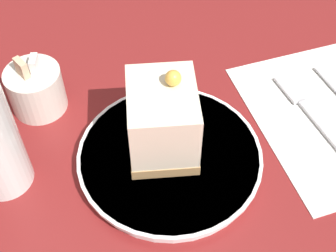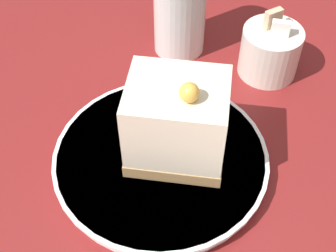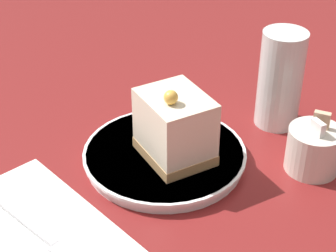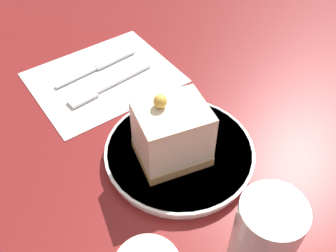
{
  "view_description": "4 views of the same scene",
  "coord_description": "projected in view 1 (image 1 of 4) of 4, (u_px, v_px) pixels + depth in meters",
  "views": [
    {
      "loc": [
        -0.15,
        -0.32,
        0.44
      ],
      "look_at": [
        -0.01,
        -0.03,
        0.05
      ],
      "focal_mm": 50.0,
      "sensor_mm": 36.0,
      "label": 1
    },
    {
      "loc": [
        0.26,
        -0.09,
        0.38
      ],
      "look_at": [
        -0.0,
        -0.03,
        0.07
      ],
      "focal_mm": 50.0,
      "sensor_mm": 36.0,
      "label": 2
    },
    {
      "loc": [
        0.42,
        0.35,
        0.44
      ],
      "look_at": [
        -0.02,
        -0.03,
        0.06
      ],
      "focal_mm": 60.0,
      "sensor_mm": 36.0,
      "label": 3
    },
    {
      "loc": [
        -0.25,
        0.2,
        0.42
      ],
      "look_at": [
        0.0,
        -0.03,
        0.06
      ],
      "focal_mm": 40.0,
      "sensor_mm": 36.0,
      "label": 4
    }
  ],
  "objects": [
    {
      "name": "fork",
      "position": [
        309.0,
        111.0,
        0.59
      ],
      "size": [
        0.02,
        0.16,
        0.0
      ],
      "rotation": [
        0.0,
        0.0,
        -0.03
      ],
      "color": "silver",
      "rests_on": "napkin"
    },
    {
      "name": "ground_plane",
      "position": [
        167.0,
        136.0,
        0.57
      ],
      "size": [
        4.0,
        4.0,
        0.0
      ],
      "primitive_type": "plane",
      "color": "maroon"
    },
    {
      "name": "napkin",
      "position": [
        335.0,
        116.0,
        0.59
      ],
      "size": [
        0.22,
        0.26,
        0.0
      ],
      "rotation": [
        0.0,
        0.0,
        -0.11
      ],
      "color": "white",
      "rests_on": "ground_plane"
    },
    {
      "name": "plate",
      "position": [
        170.0,
        158.0,
        0.53
      ],
      "size": [
        0.21,
        0.21,
        0.02
      ],
      "color": "white",
      "rests_on": "ground_plane"
    },
    {
      "name": "sugar_bowl",
      "position": [
        36.0,
        89.0,
        0.58
      ],
      "size": [
        0.07,
        0.07,
        0.08
      ],
      "color": "silver",
      "rests_on": "ground_plane"
    },
    {
      "name": "cake_slice",
      "position": [
        163.0,
        120.0,
        0.5
      ],
      "size": [
        0.1,
        0.11,
        0.1
      ],
      "rotation": [
        0.0,
        0.0,
        -0.34
      ],
      "color": "#AD8451",
      "rests_on": "plate"
    }
  ]
}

